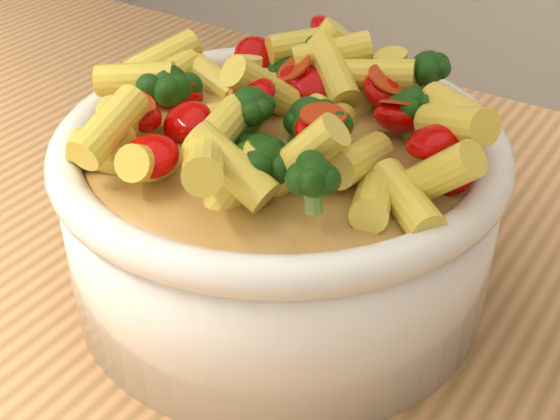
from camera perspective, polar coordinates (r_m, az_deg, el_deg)
The scene contains 2 objects.
serving_bowl at distance 0.45m, azimuth 0.00°, elevation 0.14°, with size 0.25×0.25×0.11m.
pasta_salad at distance 0.41m, azimuth 0.00°, elevation 7.82°, with size 0.20×0.20×0.04m.
Camera 1 is at (0.15, -0.23, 1.20)m, focal length 50.00 mm.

